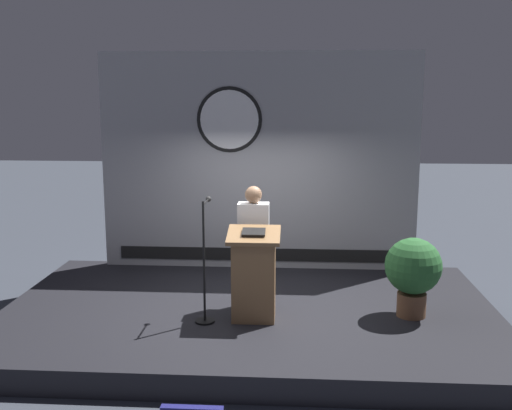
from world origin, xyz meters
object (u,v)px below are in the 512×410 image
(speaker_person, at_px, (253,246))
(potted_plant, at_px, (413,270))
(podium, at_px, (254,275))
(microphone_stand, at_px, (205,278))

(speaker_person, bearing_deg, potted_plant, -7.15)
(speaker_person, bearing_deg, podium, -85.49)
(microphone_stand, bearing_deg, potted_plant, 7.09)
(podium, relative_size, microphone_stand, 0.76)
(podium, distance_m, potted_plant, 1.98)
(speaker_person, xyz_separation_m, potted_plant, (2.00, -0.25, -0.21))
(potted_plant, bearing_deg, speaker_person, 172.85)
(speaker_person, xyz_separation_m, microphone_stand, (-0.55, -0.57, -0.27))
(podium, bearing_deg, speaker_person, 94.51)
(podium, height_order, speaker_person, speaker_person)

